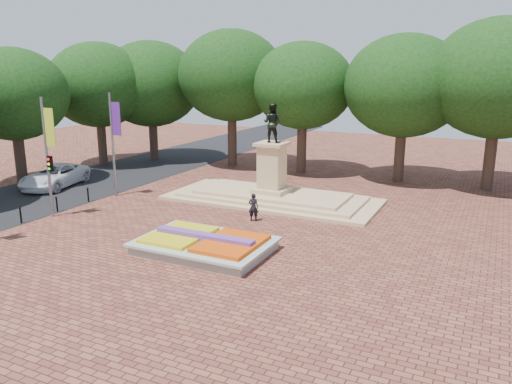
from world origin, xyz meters
TOP-DOWN VIEW (x-y plane):
  - ground at (0.00, 0.00)m, footprint 90.00×90.00m
  - asphalt_street at (-15.00, 5.00)m, footprint 9.00×90.00m
  - flower_bed at (1.03, -2.00)m, footprint 6.30×4.30m
  - monument at (0.00, 8.00)m, footprint 14.00×6.00m
  - tree_row_back at (2.33, 18.00)m, footprint 44.80×8.80m
  - tree_row_street at (-19.50, 4.67)m, footprint 8.40×25.40m
  - banner_poles at (-10.08, -1.31)m, footprint 0.88×11.17m
  - bollard_row at (-10.70, -1.50)m, footprint 0.12×13.12m
  - van at (-16.02, 4.53)m, footprint 4.07×6.43m
  - pedestrian at (0.91, 3.46)m, footprint 0.67×0.52m

SIDE VIEW (x-z plane):
  - ground at x=0.00m, z-range 0.00..0.00m
  - asphalt_street at x=-15.00m, z-range 0.00..0.02m
  - flower_bed at x=1.03m, z-range -0.08..0.83m
  - bollard_row at x=-10.70m, z-range 0.04..1.02m
  - pedestrian at x=0.91m, z-range 0.00..1.64m
  - van at x=-16.02m, z-range 0.00..1.65m
  - monument at x=0.00m, z-range -2.32..4.09m
  - banner_poles at x=-10.08m, z-range 0.38..7.38m
  - tree_row_street at x=-19.50m, z-range 1.40..11.38m
  - tree_row_back at x=2.33m, z-range 1.46..11.89m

